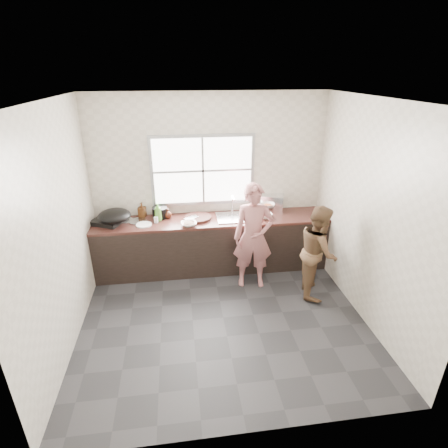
{
  "coord_description": "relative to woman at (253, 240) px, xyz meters",
  "views": [
    {
      "loc": [
        -0.49,
        -3.64,
        2.98
      ],
      "look_at": [
        0.1,
        0.65,
        1.05
      ],
      "focal_mm": 28.0,
      "sensor_mm": 36.0,
      "label": 1
    }
  ],
  "objects": [
    {
      "name": "floor",
      "position": [
        -0.54,
        -0.74,
        -0.74
      ],
      "size": [
        3.6,
        3.2,
        0.01
      ],
      "primitive_type": "cube",
      "color": "#27272A",
      "rests_on": "ground"
    },
    {
      "name": "ceiling",
      "position": [
        -0.54,
        -0.74,
        1.97
      ],
      "size": [
        3.6,
        3.2,
        0.01
      ],
      "primitive_type": "cube",
      "color": "silver",
      "rests_on": "wall_back"
    },
    {
      "name": "wall_back",
      "position": [
        -0.54,
        0.87,
        0.62
      ],
      "size": [
        3.6,
        0.01,
        2.7
      ],
      "primitive_type": "cube",
      "color": "beige",
      "rests_on": "ground"
    },
    {
      "name": "wall_left",
      "position": [
        -2.34,
        -0.74,
        0.62
      ],
      "size": [
        0.01,
        3.2,
        2.7
      ],
      "primitive_type": "cube",
      "color": "beige",
      "rests_on": "ground"
    },
    {
      "name": "wall_right",
      "position": [
        1.27,
        -0.74,
        0.62
      ],
      "size": [
        0.01,
        3.2,
        2.7
      ],
      "primitive_type": "cube",
      "color": "silver",
      "rests_on": "ground"
    },
    {
      "name": "wall_front",
      "position": [
        -0.54,
        -2.34,
        0.62
      ],
      "size": [
        3.6,
        0.01,
        2.7
      ],
      "primitive_type": "cube",
      "color": "beige",
      "rests_on": "ground"
    },
    {
      "name": "cabinet",
      "position": [
        -0.54,
        0.55,
        -0.32
      ],
      "size": [
        3.6,
        0.62,
        0.82
      ],
      "primitive_type": "cube",
      "color": "black",
      "rests_on": "floor"
    },
    {
      "name": "countertop",
      "position": [
        -0.54,
        0.55,
        0.11
      ],
      "size": [
        3.6,
        0.64,
        0.04
      ],
      "primitive_type": "cube",
      "color": "#3A1D18",
      "rests_on": "cabinet"
    },
    {
      "name": "sink",
      "position": [
        -0.19,
        0.55,
        0.13
      ],
      "size": [
        0.55,
        0.45,
        0.02
      ],
      "primitive_type": "cube",
      "color": "silver",
      "rests_on": "countertop"
    },
    {
      "name": "faucet",
      "position": [
        -0.19,
        0.75,
        0.28
      ],
      "size": [
        0.02,
        0.02,
        0.3
      ],
      "primitive_type": "cylinder",
      "color": "silver",
      "rests_on": "countertop"
    },
    {
      "name": "window_frame",
      "position": [
        -0.64,
        0.85,
        0.82
      ],
      "size": [
        1.6,
        0.05,
        1.1
      ],
      "primitive_type": "cube",
      "color": "#9EA0A5",
      "rests_on": "wall_back"
    },
    {
      "name": "window_glazing",
      "position": [
        -0.64,
        0.83,
        0.82
      ],
      "size": [
        1.5,
        0.01,
        1.0
      ],
      "primitive_type": "cube",
      "color": "white",
      "rests_on": "window_frame"
    },
    {
      "name": "woman",
      "position": [
        0.0,
        0.0,
        0.0
      ],
      "size": [
        0.58,
        0.42,
        1.47
      ],
      "primitive_type": "imported",
      "rotation": [
        0.0,
        0.0,
        -0.13
      ],
      "color": "#A96665",
      "rests_on": "floor"
    },
    {
      "name": "person_side",
      "position": [
        0.85,
        -0.33,
        -0.07
      ],
      "size": [
        0.64,
        0.75,
        1.33
      ],
      "primitive_type": "imported",
      "rotation": [
        0.0,
        0.0,
        1.34
      ],
      "color": "brown",
      "rests_on": "floor"
    },
    {
      "name": "cutting_board",
      "position": [
        -0.75,
        0.58,
        0.15
      ],
      "size": [
        0.53,
        0.53,
        0.04
      ],
      "primitive_type": "cylinder",
      "rotation": [
        0.0,
        0.0,
        0.36
      ],
      "color": "black",
      "rests_on": "countertop"
    },
    {
      "name": "cleaver",
      "position": [
        -0.85,
        0.54,
        0.17
      ],
      "size": [
        0.24,
        0.22,
        0.01
      ],
      "primitive_type": "cube",
      "rotation": [
        0.0,
        0.0,
        0.66
      ],
      "color": "#ACAEB2",
      "rests_on": "cutting_board"
    },
    {
      "name": "bowl_mince",
      "position": [
        -0.9,
        0.35,
        0.16
      ],
      "size": [
        0.26,
        0.26,
        0.06
      ],
      "primitive_type": "imported",
      "rotation": [
        0.0,
        0.0,
        0.15
      ],
      "color": "white",
      "rests_on": "countertop"
    },
    {
      "name": "bowl_crabs",
      "position": [
        0.29,
        0.48,
        0.16
      ],
      "size": [
        0.19,
        0.19,
        0.06
      ],
      "primitive_type": "imported",
      "rotation": [
        0.0,
        0.0,
        0.04
      ],
      "color": "white",
      "rests_on": "countertop"
    },
    {
      "name": "bowl_held",
      "position": [
        0.08,
        0.43,
        0.16
      ],
      "size": [
        0.22,
        0.22,
        0.06
      ],
      "primitive_type": "imported",
      "rotation": [
        0.0,
        0.0,
        -0.11
      ],
      "color": "silver",
      "rests_on": "countertop"
    },
    {
      "name": "black_pot",
      "position": [
        -1.33,
        0.71,
        0.21
      ],
      "size": [
        0.24,
        0.24,
        0.17
      ],
      "primitive_type": "cylinder",
      "rotation": [
        0.0,
        0.0,
        -0.02
      ],
      "color": "black",
      "rests_on": "countertop"
    },
    {
      "name": "plate_food",
      "position": [
        -1.56,
        0.45,
        0.14
      ],
      "size": [
        0.25,
        0.25,
        0.02
      ],
      "primitive_type": "cylinder",
      "rotation": [
        0.0,
        0.0,
        0.11
      ],
      "color": "white",
      "rests_on": "countertop"
    },
    {
      "name": "bottle_green",
      "position": [
        -1.35,
        0.6,
        0.27
      ],
      "size": [
        0.12,
        0.12,
        0.29
      ],
      "primitive_type": "imported",
      "rotation": [
        0.0,
        0.0,
        0.11
      ],
      "color": "#559F34",
      "rests_on": "countertop"
    },
    {
      "name": "bottle_brown_tall",
      "position": [
        -1.6,
        0.78,
        0.23
      ],
      "size": [
        0.12,
        0.12,
        0.22
      ],
      "primitive_type": "imported",
      "rotation": [
        0.0,
        0.0,
        -0.28
      ],
      "color": "#412410",
      "rests_on": "countertop"
    },
    {
      "name": "bottle_brown_short",
      "position": [
        -1.21,
        0.68,
        0.2
      ],
      "size": [
        0.15,
        0.15,
        0.15
      ],
      "primitive_type": "imported",
      "rotation": [
        0.0,
        0.0,
        -0.32
      ],
      "color": "#421C10",
      "rests_on": "countertop"
    },
    {
      "name": "glass_jar",
      "position": [
        -1.38,
        0.53,
        0.17
      ],
      "size": [
        0.08,
        0.08,
        0.09
      ],
      "primitive_type": "cylinder",
      "rotation": [
        0.0,
        0.0,
        -0.37
      ],
      "color": "silver",
      "rests_on": "countertop"
    },
    {
      "name": "burner",
      "position": [
        -2.09,
        0.64,
        0.16
      ],
      "size": [
        0.56,
        0.56,
        0.06
      ],
      "primitive_type": "cube",
      "rotation": [
        0.0,
        0.0,
        -0.44
      ],
      "color": "black",
      "rests_on": "countertop"
    },
    {
      "name": "wok",
      "position": [
        -1.98,
        0.51,
        0.28
      ],
      "size": [
        0.49,
        0.49,
        0.18
      ],
      "primitive_type": "ellipsoid",
      "rotation": [
        0.0,
        0.0,
        -0.02
      ],
      "color": "black",
      "rests_on": "burner"
    },
    {
      "name": "dish_rack",
      "position": [
        0.48,
        0.78,
        0.26
      ],
      "size": [
        0.41,
        0.35,
        0.26
      ],
      "primitive_type": "cube",
      "rotation": [
        0.0,
        0.0,
        -0.35
      ],
      "color": "silver",
      "rests_on": "countertop"
    },
    {
      "name": "pot_lid_left",
      "position": [
        -1.84,
        0.66,
        0.13
      ],
      "size": [
        0.25,
        0.25,
        0.01
      ],
      "primitive_type": "cylinder",
      "rotation": [
        0.0,
        0.0,
        0.13
      ],
      "color": "silver",
      "rests_on": "countertop"
    },
    {
      "name": "pot_lid_right",
      "position": [
        -1.66,
        0.6,
        0.13
      ],
      "size": [
        0.32,
        0.32,
        0.01
      ],
      "primitive_type": "cylinder",
      "rotation": [
        0.0,
        0.0,
        -0.21
      ],
      "color": "#B2B4B9",
      "rests_on": "countertop"
    }
  ]
}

